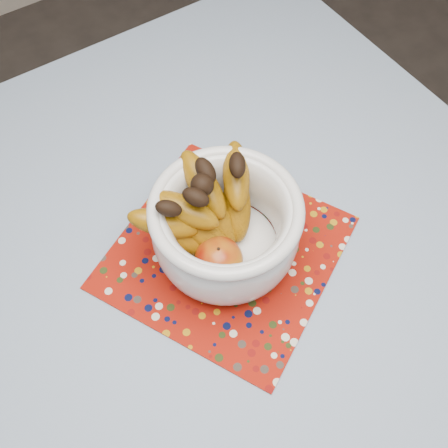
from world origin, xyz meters
name	(u,v)px	position (x,y,z in m)	size (l,w,h in m)	color
table	(206,303)	(0.00, 0.00, 0.67)	(1.20, 1.20, 0.75)	brown
tablecloth	(205,284)	(0.00, 0.00, 0.76)	(1.32, 1.32, 0.01)	#6181A2
placemat	(225,252)	(0.06, 0.03, 0.76)	(0.37, 0.37, 0.00)	maroon
fruit_bowl	(217,222)	(0.05, 0.04, 0.86)	(0.31, 0.26, 0.20)	silver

